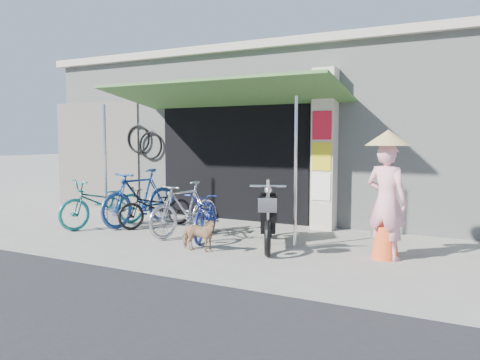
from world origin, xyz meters
The scene contains 13 objects.
ground centered at (0.00, 0.00, 0.00)m, with size 80.00×80.00×0.00m, color gray.
bicycle_shop centered at (0.00, 5.09, 1.83)m, with size 12.30×5.30×3.66m.
shop_pillar centered at (0.85, 2.45, 1.50)m, with size 0.42×0.44×3.00m.
awning centered at (-0.90, 1.63, 2.51)m, with size 4.60×1.88×2.72m.
neighbour_left centered at (-5.00, 2.59, 1.30)m, with size 2.60×0.06×2.60m, color #6B665B.
bike_teal centered at (-2.99, 0.68, 0.47)m, with size 0.62×1.78×0.94m, color #1A7671.
bike_blue centered at (-2.49, 1.15, 0.55)m, with size 0.52×1.84×1.11m, color navy.
bike_black centered at (-2.07, 1.11, 0.40)m, with size 0.53×1.52×0.80m, color black.
bike_silver centered at (-1.15, 0.73, 0.48)m, with size 0.45×1.59×0.96m, color silver.
bike_navy centered at (-0.69, 0.68, 0.40)m, with size 0.53×1.53×0.81m, color navy.
street_dog centered at (-0.30, -0.18, 0.26)m, with size 0.28×0.61×0.51m, color #AE7A5C.
moped centered at (0.49, 0.66, 0.47)m, with size 0.88×1.76×1.04m.
nun centered at (2.29, 0.67, 0.90)m, with size 0.70×0.64×1.83m.
Camera 1 is at (3.44, -6.09, 1.70)m, focal length 35.00 mm.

